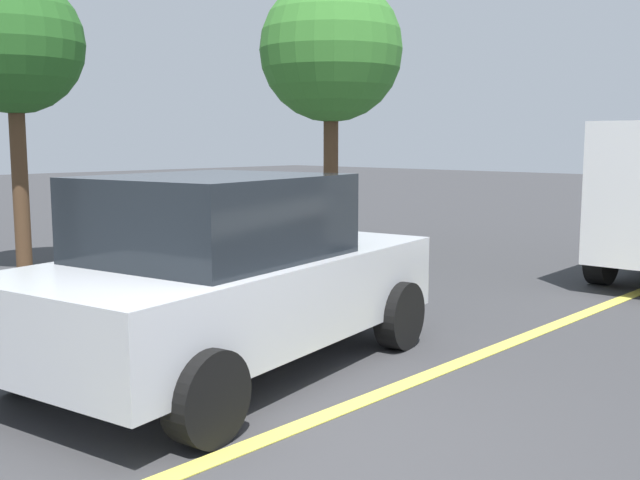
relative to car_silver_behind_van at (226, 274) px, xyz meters
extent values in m
plane|color=#38383A|center=(-0.88, -1.36, -0.83)|extent=(80.00, 80.00, 0.00)
cube|color=#E0D14C|center=(2.12, -1.36, -0.83)|extent=(28.00, 0.16, 0.01)
cylinder|color=black|center=(5.99, -0.75, -0.45)|extent=(0.77, 0.30, 0.76)
cube|color=#B7BABF|center=(0.06, 0.01, -0.17)|extent=(4.22, 2.53, 0.68)
cube|color=black|center=(-0.14, -0.02, 0.50)|extent=(2.16, 1.94, 0.68)
cylinder|color=black|center=(1.22, 1.16, -0.51)|extent=(0.67, 0.33, 0.64)
cylinder|color=black|center=(1.54, -0.67, -0.51)|extent=(0.67, 0.33, 0.64)
cylinder|color=black|center=(-1.43, 0.69, -0.51)|extent=(0.67, 0.33, 0.64)
cylinder|color=black|center=(-1.11, -1.14, -0.51)|extent=(0.67, 0.33, 0.64)
cylinder|color=#513823|center=(5.71, 4.05, 0.59)|extent=(0.26, 0.26, 2.84)
sphere|color=#387A2D|center=(5.71, 4.05, 2.69)|extent=(2.48, 2.48, 2.48)
cylinder|color=#513823|center=(0.95, 5.90, 0.56)|extent=(0.23, 0.23, 2.80)
sphere|color=#286023|center=(0.95, 5.90, 2.52)|extent=(2.02, 2.02, 2.02)
camera|label=1|loc=(-3.91, -4.80, 1.12)|focal=41.39mm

